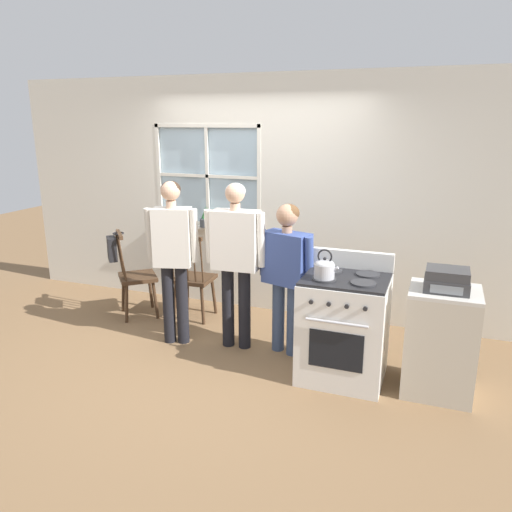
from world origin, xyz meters
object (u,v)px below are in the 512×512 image
at_px(person_teen_center, 236,251).
at_px(potted_plant, 206,220).
at_px(chair_near_wall, 193,279).
at_px(kettle, 325,268).
at_px(stove, 344,327).
at_px(side_counter, 440,342).
at_px(stereo, 447,280).
at_px(person_adult_right, 286,265).
at_px(chair_by_window, 136,277).
at_px(person_elderly_left, 173,249).
at_px(handbag, 112,248).

distance_m(person_teen_center, potted_plant, 1.30).
relative_size(chair_near_wall, potted_plant, 3.86).
relative_size(kettle, potted_plant, 0.95).
bearing_deg(stove, side_counter, 1.98).
relative_size(potted_plant, stereo, 0.76).
bearing_deg(potted_plant, stove, -33.25).
xyz_separation_m(chair_near_wall, stove, (1.86, -0.77, 0.01)).
height_order(person_teen_center, stove, person_teen_center).
bearing_deg(person_adult_right, potted_plant, 160.22).
height_order(person_teen_center, kettle, person_teen_center).
distance_m(chair_by_window, kettle, 2.53).
bearing_deg(chair_near_wall, person_teen_center, 142.82).
height_order(stove, kettle, kettle).
xyz_separation_m(person_elderly_left, stereo, (2.52, -0.12, 0.01)).
xyz_separation_m(kettle, potted_plant, (-1.76, 1.39, 0.02)).
xyz_separation_m(chair_by_window, potted_plant, (0.59, 0.65, 0.59)).
height_order(potted_plant, side_counter, potted_plant).
relative_size(chair_by_window, stereo, 2.94).
bearing_deg(chair_by_window, chair_near_wall, -117.09).
relative_size(chair_by_window, potted_plant, 3.86).
bearing_deg(handbag, chair_by_window, 41.10).
relative_size(person_teen_center, kettle, 6.64).
relative_size(handbag, stereo, 0.90).
height_order(chair_by_window, side_counter, chair_by_window).
distance_m(person_teen_center, person_adult_right, 0.51).
bearing_deg(person_adult_right, chair_by_window, -172.62).
relative_size(person_elderly_left, person_teen_center, 1.00).
distance_m(person_teen_center, stereo, 1.92).
distance_m(chair_by_window, stove, 2.58).
height_order(chair_near_wall, potted_plant, potted_plant).
bearing_deg(chair_near_wall, chair_by_window, 11.94).
xyz_separation_m(person_teen_center, stove, (1.11, -0.24, -0.52)).
height_order(person_teen_center, stereo, person_teen_center).
bearing_deg(handbag, stereo, -7.29).
height_order(person_elderly_left, potted_plant, person_elderly_left).
bearing_deg(chair_by_window, kettle, -148.51).
bearing_deg(person_elderly_left, potted_plant, 83.87).
bearing_deg(person_elderly_left, kettle, -25.09).
height_order(person_teen_center, potted_plant, person_teen_center).
xyz_separation_m(potted_plant, side_counter, (2.71, -1.23, -0.60)).
relative_size(chair_by_window, person_adult_right, 0.68).
distance_m(chair_near_wall, handbag, 0.96).
relative_size(chair_near_wall, person_adult_right, 0.68).
height_order(kettle, side_counter, kettle).
xyz_separation_m(person_elderly_left, person_teen_center, (0.61, 0.12, 0.01)).
xyz_separation_m(chair_by_window, person_teen_center, (1.40, -0.36, 0.53)).
bearing_deg(side_counter, chair_near_wall, 164.37).
xyz_separation_m(person_teen_center, stereo, (1.90, -0.24, -0.00)).
bearing_deg(person_adult_right, stove, -8.58).
relative_size(person_adult_right, stereo, 4.31).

